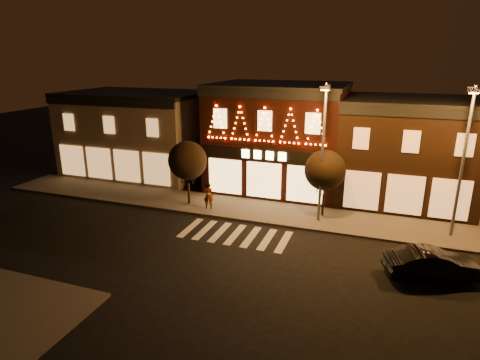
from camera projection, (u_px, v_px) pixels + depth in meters
The scene contains 11 objects.
ground at pixel (208, 266), 20.72m from camera, with size 120.00×120.00×0.00m, color black.
sidewalk_far at pixel (284, 214), 27.26m from camera, with size 44.00×4.00×0.15m, color #47423D.
building_left at pixel (138, 133), 36.40m from camera, with size 12.20×8.28×7.30m.
building_pulp at pixel (279, 136), 32.07m from camera, with size 10.20×8.34×8.30m.
building_right_a at pixel (406, 150), 29.16m from camera, with size 9.20×8.28×7.50m.
streetlamp_mid at pixel (323, 144), 24.33m from camera, with size 0.57×1.99×8.65m.
streetlamp_right at pixel (464, 152), 22.19m from camera, with size 0.72×1.99×8.68m.
tree_left at pixel (188, 161), 28.12m from camera, with size 2.71×2.71×4.54m.
tree_right at pixel (325, 170), 25.98m from camera, with size 2.65×2.65×4.43m.
dark_sedan at pixel (432, 264), 19.40m from camera, with size 1.54×4.43×1.46m, color black.
pedestrian at pixel (208, 196), 27.80m from camera, with size 0.68×0.45×1.87m, color gray.
Camera 1 is at (7.74, -16.88, 10.33)m, focal length 30.22 mm.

